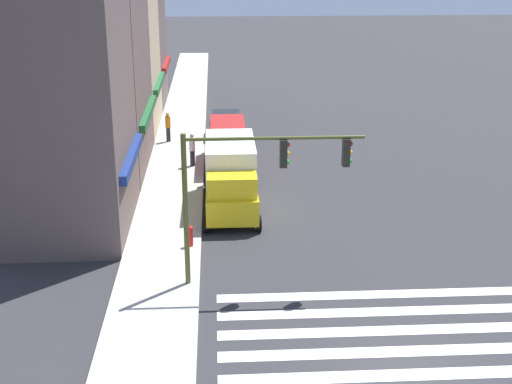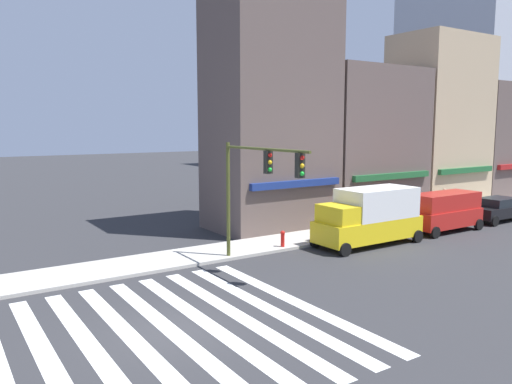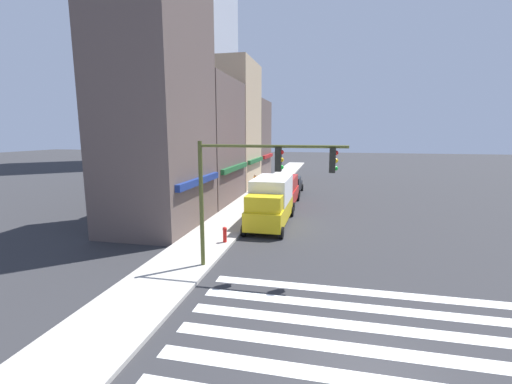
{
  "view_description": "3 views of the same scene",
  "coord_description": "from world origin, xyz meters",
  "views": [
    {
      "loc": [
        -16.91,
        5.31,
        11.57
      ],
      "look_at": [
        5.81,
        4.0,
        3.5
      ],
      "focal_mm": 50.0,
      "sensor_mm": 36.0,
      "label": 1
    },
    {
      "loc": [
        -5.94,
        -13.84,
        6.34
      ],
      "look_at": [
        5.81,
        4.0,
        3.5
      ],
      "focal_mm": 35.0,
      "sensor_mm": 36.0,
      "label": 2
    },
    {
      "loc": [
        -7.75,
        1.06,
        5.9
      ],
      "look_at": [
        5.81,
        4.0,
        3.5
      ],
      "focal_mm": 24.0,
      "sensor_mm": 36.0,
      "label": 3
    }
  ],
  "objects": [
    {
      "name": "ground_plane",
      "position": [
        0.0,
        0.0,
        0.0
      ],
      "size": [
        200.0,
        200.0,
        0.0
      ],
      "primitive_type": "plane",
      "color": "#2D2D30"
    },
    {
      "name": "sidewalk_left",
      "position": [
        0.0,
        7.5,
        0.07
      ],
      "size": [
        120.0,
        3.0,
        0.15
      ],
      "color": "#B2ADA3",
      "rests_on": "ground_plane"
    },
    {
      "name": "crosswalk_stripes",
      "position": [
        -0.0,
        0.0,
        0.0
      ],
      "size": [
        10.23,
        10.8,
        0.01
      ],
      "color": "silver",
      "rests_on": "ground_plane"
    },
    {
      "name": "storefront_row",
      "position": [
        22.34,
        11.5,
        6.38
      ],
      "size": [
        30.62,
        5.3,
        15.78
      ],
      "color": "brown",
      "rests_on": "ground_plane"
    },
    {
      "name": "traffic_signal",
      "position": [
        5.81,
        4.04,
        4.12
      ],
      "size": [
        0.32,
        6.12,
        5.58
      ],
      "color": "#474C1E",
      "rests_on": "ground_plane"
    },
    {
      "name": "box_truck_yellow",
      "position": [
        13.53,
        4.7,
        1.59
      ],
      "size": [
        6.2,
        2.42,
        3.04
      ],
      "rotation": [
        0.0,
        0.0,
        0.0
      ],
      "color": "yellow",
      "rests_on": "ground_plane"
    },
    {
      "name": "van_red",
      "position": [
        19.86,
        4.7,
        1.29
      ],
      "size": [
        5.01,
        2.22,
        2.34
      ],
      "rotation": [
        0.0,
        0.0,
        -0.0
      ],
      "color": "#B21E19",
      "rests_on": "ground_plane"
    },
    {
      "name": "sedan_black",
      "position": [
        25.6,
        4.7,
        0.84
      ],
      "size": [
        4.41,
        2.02,
        1.59
      ],
      "rotation": [
        0.0,
        0.0,
        -0.0
      ],
      "color": "black",
      "rests_on": "ground_plane"
    },
    {
      "name": "pedestrian_white_shirt",
      "position": [
        19.64,
        6.6,
        1.07
      ],
      "size": [
        0.32,
        0.32,
        1.77
      ],
      "rotation": [
        0.0,
        0.0,
        0.67
      ],
      "color": "#23232D",
      "rests_on": "sidewalk_left"
    },
    {
      "name": "pedestrian_orange_vest",
      "position": [
        24.64,
        8.18,
        1.07
      ],
      "size": [
        0.32,
        0.32,
        1.77
      ],
      "rotation": [
        0.0,
        0.0,
        5.01
      ],
      "color": "#23232D",
      "rests_on": "sidewalk_left"
    },
    {
      "name": "fire_hydrant",
      "position": [
        9.03,
        6.4,
        0.61
      ],
      "size": [
        0.24,
        0.24,
        0.84
      ],
      "color": "red",
      "rests_on": "sidewalk_left"
    }
  ]
}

